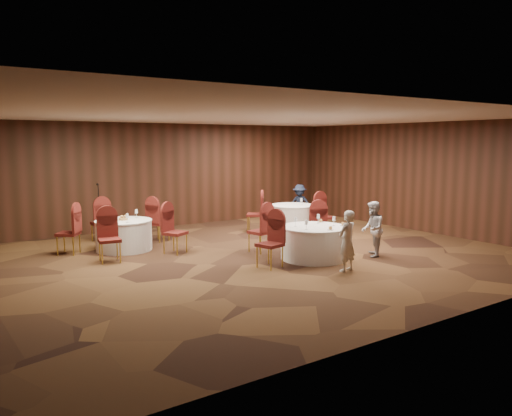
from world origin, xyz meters
TOP-DOWN VIEW (x-y plane):
  - ground at (0.00, 0.00)m, footprint 12.00×12.00m
  - room_shell at (0.00, 0.00)m, footprint 12.00×12.00m
  - table_main at (1.03, -0.91)m, footprint 1.52×1.52m
  - table_left at (-2.21, 2.41)m, footprint 1.37×1.37m
  - table_right at (3.06, 2.43)m, footprint 1.36×1.36m
  - chairs_main at (0.69, -0.20)m, footprint 2.82×1.97m
  - chairs_left at (-2.22, 2.44)m, footprint 3.08×3.04m
  - chairs_right at (2.60, 2.02)m, footprint 1.99×2.21m
  - tabletop_main at (1.21, -0.98)m, footprint 1.13×1.04m
  - tabletop_left at (-2.20, 2.42)m, footprint 0.78×0.82m
  - tabletop_right at (3.21, 2.21)m, footprint 0.08×0.08m
  - mic_stand at (-2.32, 4.00)m, footprint 0.24×0.24m
  - woman_a at (0.86, -2.12)m, footprint 0.50×0.38m
  - woman_b at (2.29, -1.49)m, footprint 0.79×0.78m
  - man_c at (3.92, 3.17)m, footprint 0.83×0.94m

SIDE VIEW (x-z plane):
  - ground at x=0.00m, z-range 0.00..0.00m
  - table_main at x=1.03m, z-range 0.01..0.75m
  - table_left at x=-2.21m, z-range 0.01..0.75m
  - table_right at x=3.06m, z-range 0.01..0.75m
  - mic_stand at x=-2.32m, z-range -0.33..1.21m
  - chairs_main at x=0.69m, z-range 0.00..1.00m
  - chairs_left at x=-2.22m, z-range 0.00..1.00m
  - chairs_right at x=2.60m, z-range 0.00..1.00m
  - woman_a at x=0.86m, z-range 0.00..1.25m
  - man_c at x=3.92m, z-range 0.00..1.26m
  - woman_b at x=2.29m, z-range 0.00..1.28m
  - tabletop_left at x=-2.20m, z-range 0.71..0.93m
  - tabletop_main at x=1.21m, z-range 0.73..0.94m
  - tabletop_right at x=3.21m, z-range 0.79..1.01m
  - room_shell at x=0.00m, z-range -4.04..7.96m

